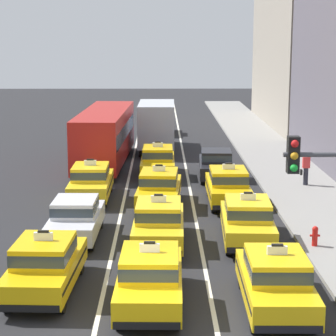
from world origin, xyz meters
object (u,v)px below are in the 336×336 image
(taxi_left_third, at_px, (91,181))
(pedestrian_near_crosswalk, at_px, (306,169))
(sedan_left_second, at_px, (76,217))
(taxi_right_nearest, at_px, (276,280))
(sedan_center_sixth, at_px, (161,123))
(taxi_right_second, at_px, (247,220))
(bus_left_fourth, at_px, (105,134))
(fire_hydrant, at_px, (315,235))
(box_truck_center_fifth, at_px, (157,124))
(taxi_center_nearest, at_px, (150,277))
(taxi_left_nearest, at_px, (45,264))
(taxi_center_third, at_px, (159,188))
(taxi_center_fourth, at_px, (158,161))
(taxi_right_third, at_px, (228,186))
(taxi_center_second, at_px, (159,222))
(sedan_right_fourth, at_px, (216,164))

(taxi_left_third, xyz_separation_m, pedestrian_near_crosswalk, (10.61, 2.31, 0.10))
(sedan_left_second, relative_size, taxi_right_nearest, 0.94)
(sedan_center_sixth, bearing_deg, taxi_right_second, -83.42)
(bus_left_fourth, xyz_separation_m, fire_hydrant, (8.87, -16.34, -1.27))
(box_truck_center_fifth, bearing_deg, taxi_center_nearest, -90.12)
(taxi_left_nearest, height_order, taxi_center_third, same)
(sedan_left_second, xyz_separation_m, bus_left_fourth, (-0.10, 14.97, 0.97))
(taxi_center_nearest, relative_size, taxi_right_second, 0.99)
(taxi_left_third, bearing_deg, bus_left_fourth, 90.27)
(taxi_center_nearest, bearing_deg, taxi_left_third, 103.35)
(taxi_left_third, relative_size, taxi_right_second, 0.98)
(taxi_center_fourth, distance_m, taxi_right_third, 6.88)
(taxi_left_nearest, distance_m, taxi_center_second, 5.62)
(taxi_center_nearest, height_order, box_truck_center_fifth, box_truck_center_fifth)
(fire_hydrant, bearing_deg, pedestrian_near_crosswalk, 79.71)
(taxi_center_third, xyz_separation_m, sedan_center_sixth, (0.09, 22.41, -0.03))
(fire_hydrant, bearing_deg, taxi_right_third, 110.74)
(sedan_left_second, bearing_deg, sedan_center_sixth, 83.20)
(bus_left_fourth, bearing_deg, pedestrian_near_crosswalk, -31.45)
(sedan_left_second, height_order, pedestrian_near_crosswalk, pedestrian_near_crosswalk)
(taxi_center_nearest, bearing_deg, sedan_center_sixth, 89.43)
(sedan_right_fourth, bearing_deg, pedestrian_near_crosswalk, -25.67)
(taxi_center_second, xyz_separation_m, box_truck_center_fifth, (-0.18, 20.36, 0.90))
(taxi_right_third, bearing_deg, fire_hydrant, -69.26)
(sedan_left_second, bearing_deg, taxi_center_nearest, -65.44)
(taxi_left_third, bearing_deg, taxi_right_second, -45.63)
(box_truck_center_fifth, height_order, taxi_right_second, box_truck_center_fifth)
(taxi_center_fourth, relative_size, fire_hydrant, 6.26)
(taxi_left_third, distance_m, taxi_center_third, 3.49)
(sedan_left_second, height_order, taxi_center_fourth, taxi_center_fourth)
(taxi_left_nearest, height_order, box_truck_center_fifth, box_truck_center_fifth)
(taxi_left_third, height_order, taxi_right_third, same)
(taxi_right_third, bearing_deg, taxi_center_fourth, 118.03)
(taxi_center_second, distance_m, fire_hydrant, 5.66)
(taxi_left_third, xyz_separation_m, taxi_center_second, (3.20, -6.92, 0.00))
(taxi_right_nearest, relative_size, sedan_right_fourth, 1.05)
(sedan_left_second, bearing_deg, box_truck_center_fifth, 81.40)
(taxi_center_nearest, distance_m, taxi_center_third, 11.13)
(taxi_center_nearest, distance_m, taxi_center_fourth, 17.60)
(taxi_center_fourth, distance_m, sedan_center_sixth, 15.94)
(taxi_center_fourth, relative_size, sedan_center_sixth, 1.06)
(taxi_left_third, distance_m, taxi_right_nearest, 14.32)
(taxi_right_nearest, distance_m, taxi_right_third, 11.78)
(taxi_center_nearest, bearing_deg, bus_left_fourth, 98.03)
(box_truck_center_fifth, relative_size, taxi_right_nearest, 1.52)
(taxi_left_nearest, height_order, sedan_center_sixth, taxi_left_nearest)
(taxi_center_second, bearing_deg, taxi_right_nearest, -60.59)
(taxi_right_nearest, height_order, taxi_right_third, same)
(taxi_center_nearest, xyz_separation_m, taxi_right_nearest, (3.52, -0.25, 0.00))
(sedan_left_second, bearing_deg, taxi_center_second, -13.90)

